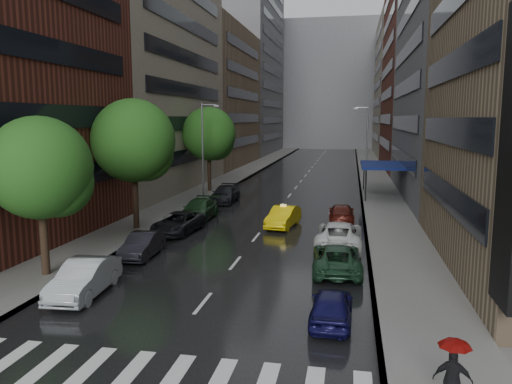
# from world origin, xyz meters

# --- Properties ---
(ground) EXTENTS (220.00, 220.00, 0.00)m
(ground) POSITION_xyz_m (0.00, 0.00, 0.00)
(ground) COLOR gray
(ground) RESTS_ON ground
(road) EXTENTS (14.00, 140.00, 0.01)m
(road) POSITION_xyz_m (0.00, 50.00, 0.01)
(road) COLOR black
(road) RESTS_ON ground
(sidewalk_left) EXTENTS (4.00, 140.00, 0.15)m
(sidewalk_left) POSITION_xyz_m (-9.00, 50.00, 0.07)
(sidewalk_left) COLOR gray
(sidewalk_left) RESTS_ON ground
(sidewalk_right) EXTENTS (4.00, 140.00, 0.15)m
(sidewalk_right) POSITION_xyz_m (9.00, 50.00, 0.07)
(sidewalk_right) COLOR gray
(sidewalk_right) RESTS_ON ground
(crosswalk) EXTENTS (13.15, 2.80, 0.01)m
(crosswalk) POSITION_xyz_m (0.20, -2.00, 0.01)
(crosswalk) COLOR silver
(crosswalk) RESTS_ON ground
(buildings_left) EXTENTS (8.00, 108.00, 38.00)m
(buildings_left) POSITION_xyz_m (-15.00, 58.79, 15.99)
(buildings_left) COLOR maroon
(buildings_left) RESTS_ON ground
(buildings_right) EXTENTS (8.05, 109.10, 36.00)m
(buildings_right) POSITION_xyz_m (15.00, 56.70, 15.03)
(buildings_right) COLOR #937A5B
(buildings_right) RESTS_ON ground
(building_far) EXTENTS (40.00, 14.00, 32.00)m
(building_far) POSITION_xyz_m (0.00, 118.00, 16.00)
(building_far) COLOR slate
(building_far) RESTS_ON ground
(tree_near) EXTENTS (4.93, 4.93, 7.86)m
(tree_near) POSITION_xyz_m (-8.60, 5.97, 5.38)
(tree_near) COLOR #382619
(tree_near) RESTS_ON ground
(tree_mid) EXTENTS (5.69, 5.69, 9.07)m
(tree_mid) POSITION_xyz_m (-8.60, 16.55, 6.21)
(tree_mid) COLOR #382619
(tree_mid) RESTS_ON ground
(tree_far) EXTENTS (5.58, 5.58, 8.90)m
(tree_far) POSITION_xyz_m (-8.60, 34.93, 6.09)
(tree_far) COLOR #382619
(tree_far) RESTS_ON ground
(taxi) EXTENTS (2.21, 4.69, 1.49)m
(taxi) POSITION_xyz_m (1.33, 19.42, 0.74)
(taxi) COLOR yellow
(taxi) RESTS_ON ground
(parked_cars_left) EXTENTS (2.79, 30.06, 1.57)m
(parked_cars_left) POSITION_xyz_m (-5.40, 17.59, 0.74)
(parked_cars_left) COLOR #AEB3B8
(parked_cars_left) RESTS_ON ground
(parked_cars_right) EXTENTS (2.73, 23.40, 1.60)m
(parked_cars_right) POSITION_xyz_m (5.40, 12.87, 0.73)
(parked_cars_right) COLOR #0E0D3D
(parked_cars_right) RESTS_ON ground
(ped_red_umbrella) EXTENTS (1.05, 0.82, 2.01)m
(ped_red_umbrella) POSITION_xyz_m (8.73, -2.51, 1.33)
(ped_red_umbrella) COLOR black
(ped_red_umbrella) RESTS_ON sidewalk_right
(street_lamp_left) EXTENTS (1.74, 0.22, 9.00)m
(street_lamp_left) POSITION_xyz_m (-7.72, 30.00, 4.89)
(street_lamp_left) COLOR gray
(street_lamp_left) RESTS_ON sidewalk_left
(street_lamp_right) EXTENTS (1.74, 0.22, 9.00)m
(street_lamp_right) POSITION_xyz_m (7.72, 45.00, 4.89)
(street_lamp_right) COLOR gray
(street_lamp_right) RESTS_ON sidewalk_right
(awning) EXTENTS (4.00, 8.00, 3.12)m
(awning) POSITION_xyz_m (8.98, 35.00, 3.13)
(awning) COLOR navy
(awning) RESTS_ON sidewalk_right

